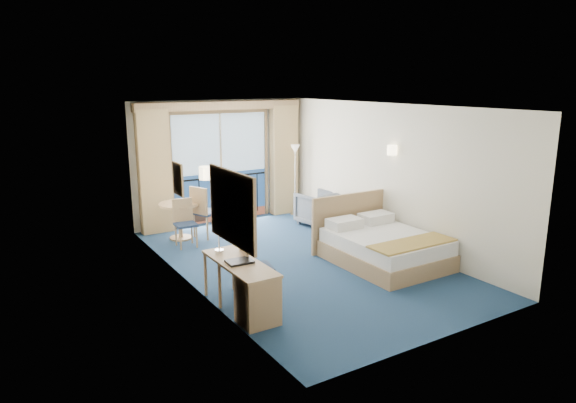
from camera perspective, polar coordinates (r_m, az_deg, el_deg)
The scene contains 22 objects.
floor at distance 9.09m, azimuth 1.22°, elevation -6.66°, with size 6.50×6.50×0.00m, color navy.
room_walls at distance 8.65m, azimuth 1.28°, elevation 4.48°, with size 4.04×6.54×2.72m.
balcony_door at distance 11.55m, azimuth -7.48°, elevation 3.40°, with size 2.36×0.03×2.52m.
curtain_left at distance 10.86m, azimuth -14.62°, elevation 3.17°, with size 0.65×0.22×2.55m, color tan.
curtain_right at distance 12.11m, azimuth -0.45°, elevation 4.61°, with size 0.65×0.22×2.55m, color tan.
pelmet at distance 11.29m, azimuth -7.41°, elevation 10.53°, with size 3.80×0.25×0.18m, color tan.
mirror at distance 6.46m, azimuth -6.24°, elevation -0.67°, with size 0.05×1.25×0.95m.
wall_print at distance 8.22m, azimuth -12.12°, elevation 2.47°, with size 0.04×0.42×0.52m.
sconce_left at distance 7.22m, azimuth -9.15°, elevation 3.14°, with size 0.18×0.18×0.18m, color #FFE7B2.
sconce_right at distance 9.71m, azimuth 11.48°, elevation 5.62°, with size 0.18×0.18×0.18m, color #FFE7B2.
bed at distance 9.09m, azimuth 10.43°, elevation -4.90°, with size 1.68×2.00×1.06m.
nightstand at distance 10.53m, azimuth 7.38°, elevation -2.45°, with size 0.40×0.38×0.53m, color #9B7952.
phone at distance 10.44m, azimuth 7.70°, elevation -0.88°, with size 0.17×0.13×0.08m, color silver.
armchair at distance 11.28m, azimuth 3.38°, elevation -0.77°, with size 0.78×0.81×0.73m, color #495159.
floor_lamp at distance 11.88m, azimuth 0.80°, elevation 4.38°, with size 0.23×0.23×1.66m.
desk at distance 6.85m, azimuth -3.84°, elevation -10.12°, with size 0.51×1.47×0.69m.
desk_chair at distance 7.43m, azimuth -4.05°, elevation -6.83°, with size 0.51×0.50×0.97m.
folder at distance 7.04m, azimuth -5.41°, elevation -6.66°, with size 0.35×0.26×0.03m, color black.
desk_lamp at distance 7.37m, azimuth -7.73°, elevation -2.94°, with size 0.13×0.13×0.49m.
round_table at distance 10.44m, azimuth -11.94°, elevation -1.11°, with size 0.82×0.82×0.74m.
table_chair_a at distance 10.40m, azimuth -9.39°, elevation -0.82°, with size 0.61×0.60×1.06m.
table_chair_b at distance 10.00m, azimuth -11.44°, elevation -2.00°, with size 0.42×0.42×0.91m.
Camera 1 is at (-4.64, -7.18, 3.10)m, focal length 32.00 mm.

